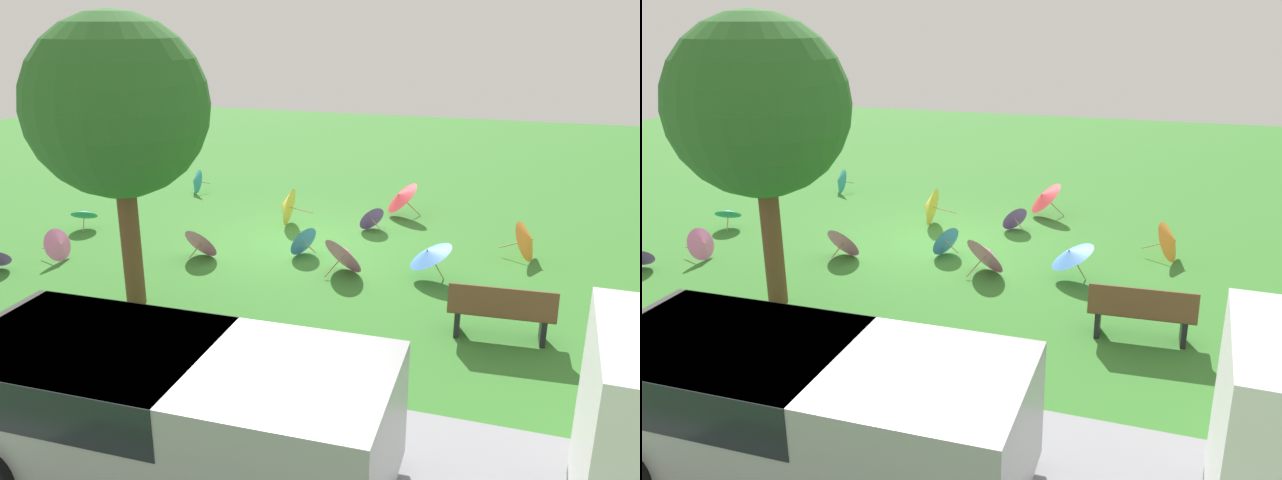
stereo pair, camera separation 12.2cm
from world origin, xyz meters
The scene contains 16 objects.
ground centered at (0.00, 0.00, 0.00)m, with size 40.00×40.00×0.00m, color #387A2D.
road_strip centered at (0.00, 7.95, 0.00)m, with size 40.00×4.40×0.01m, color gray.
van_dark centered at (-1.13, 7.80, 0.91)m, with size 4.63×2.19×1.53m.
park_bench centered at (-4.38, 3.41, 0.47)m, with size 1.62×0.57×0.90m.
shade_tree centered at (1.71, 3.94, 3.37)m, with size 2.93×2.93×4.85m.
parasol_pink_0 centered at (1.66, 1.57, 0.36)m, with size 0.90×0.74×0.72m.
parasol_yellow_0 centered at (0.84, -1.10, 0.46)m, with size 0.91×0.92×0.92m.
parasol_pink_1 centered at (4.36, 2.60, 0.34)m, with size 0.66×0.70×0.68m.
parasol_pink_2 centered at (-1.38, 1.50, 0.41)m, with size 1.11×1.05×0.83m.
parasol_blue_0 centered at (-2.95, 1.31, 0.53)m, with size 1.07×1.10×0.81m.
parasol_orange_0 centered at (-4.71, -0.36, 0.42)m, with size 0.92×0.95×0.85m.
parasol_teal_0 centered at (4.32, -3.10, 0.34)m, with size 0.69×0.70×0.69m.
parasol_teal_1 centered at (5.19, 0.67, 0.39)m, with size 0.76×0.74×0.59m.
parasol_purple_2 centered at (-1.19, -1.30, 0.31)m, with size 0.72×0.76×0.62m.
parasol_red_1 centered at (-1.62, -2.59, 0.53)m, with size 1.10×1.19×0.93m.
parasol_blue_1 centered at (-0.23, 0.79, 0.34)m, with size 0.71×0.80×0.68m.
Camera 2 is at (-4.68, 12.84, 4.72)m, focal length 36.69 mm.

